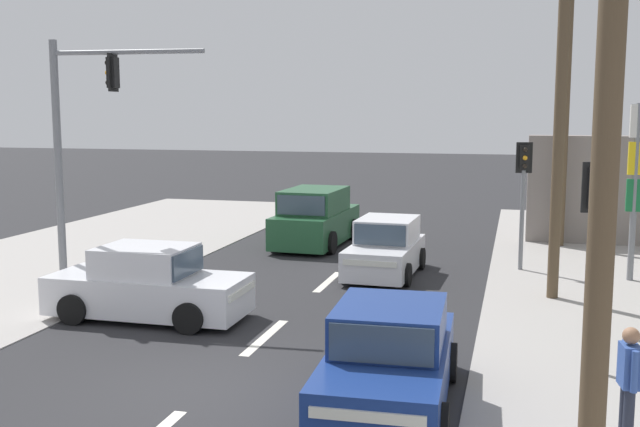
% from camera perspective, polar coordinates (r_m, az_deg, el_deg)
% --- Properties ---
extents(ground_plane, '(140.00, 140.00, 0.00)m').
position_cam_1_polar(ground_plane, '(12.23, -8.91, -13.30)').
color(ground_plane, '#28282B').
extents(lane_dash_mid, '(0.20, 2.40, 0.01)m').
position_cam_1_polar(lane_dash_mid, '(14.87, -4.20, -9.37)').
color(lane_dash_mid, silver).
rests_on(lane_dash_mid, ground).
extents(lane_dash_far, '(0.20, 2.40, 0.01)m').
position_cam_1_polar(lane_dash_far, '(19.51, 0.62, -5.21)').
color(lane_dash_far, silver).
rests_on(lane_dash_far, ground).
extents(utility_pole_foreground_right, '(3.78, 0.43, 9.28)m').
position_cam_1_polar(utility_pole_foreground_right, '(7.50, 20.22, 12.08)').
color(utility_pole_foreground_right, brown).
rests_on(utility_pole_foreground_right, ground).
extents(utility_pole_midground_right, '(3.78, 0.46, 10.29)m').
position_cam_1_polar(utility_pole_midground_right, '(18.16, 17.55, 10.98)').
color(utility_pole_midground_right, brown).
rests_on(utility_pole_midground_right, ground).
extents(utility_pole_background_right, '(1.80, 0.26, 10.46)m').
position_cam_1_polar(utility_pole_background_right, '(25.52, 18.29, 9.82)').
color(utility_pole_background_right, brown).
rests_on(utility_pole_background_right, ground).
extents(traffic_signal_mast, '(3.69, 0.44, 6.00)m').
position_cam_1_polar(traffic_signal_mast, '(18.08, -17.91, 5.65)').
color(traffic_signal_mast, slate).
rests_on(traffic_signal_mast, ground).
extents(pedestal_signal_right_kerb, '(0.44, 0.31, 3.56)m').
position_cam_1_polar(pedestal_signal_right_kerb, '(13.22, 20.10, -1.24)').
color(pedestal_signal_right_kerb, slate).
rests_on(pedestal_signal_right_kerb, ground).
extents(pedestal_signal_far_median, '(0.44, 0.31, 3.56)m').
position_cam_1_polar(pedestal_signal_far_median, '(21.29, 15.23, 2.19)').
color(pedestal_signal_far_median, slate).
rests_on(pedestal_signal_far_median, ground).
extents(hatchback_receding_far, '(1.88, 3.69, 1.53)m').
position_cam_1_polar(hatchback_receding_far, '(20.27, 5.02, -2.73)').
color(hatchback_receding_far, silver).
rests_on(hatchback_receding_far, ground).
extents(sedan_crossing_left, '(2.02, 4.30, 1.56)m').
position_cam_1_polar(sedan_crossing_left, '(11.35, 5.30, -11.16)').
color(sedan_crossing_left, navy).
rests_on(sedan_crossing_left, ground).
extents(sedan_oncoming_near, '(4.24, 1.89, 1.56)m').
position_cam_1_polar(sedan_oncoming_near, '(16.39, -12.95, -5.40)').
color(sedan_oncoming_near, silver).
rests_on(sedan_oncoming_near, ground).
extents(suv_oncoming_mid, '(2.18, 4.60, 1.90)m').
position_cam_1_polar(suv_oncoming_mid, '(24.63, -0.34, -0.41)').
color(suv_oncoming_mid, '#235633').
rests_on(suv_oncoming_mid, ground).
extents(pedestrian_at_kerb, '(0.26, 0.56, 1.63)m').
position_cam_1_polar(pedestrian_at_kerb, '(10.70, 22.45, -11.65)').
color(pedestrian_at_kerb, '#232838').
rests_on(pedestrian_at_kerb, ground).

